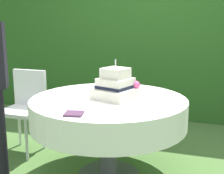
# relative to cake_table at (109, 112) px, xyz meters

# --- Properties ---
(foliage_hedge) EXTENTS (6.54, 0.57, 2.49)m
(foliage_hedge) POSITION_rel_cake_table_xyz_m (0.00, 2.12, 0.63)
(foliage_hedge) COLOR #28561E
(foliage_hedge) RESTS_ON ground_plane
(cake_table) EXTENTS (1.38, 1.38, 0.74)m
(cake_table) POSITION_rel_cake_table_xyz_m (0.00, 0.00, 0.00)
(cake_table) COLOR #4C4C51
(cake_table) RESTS_ON ground_plane
(wedding_cake) EXTENTS (0.42, 0.42, 0.34)m
(wedding_cake) POSITION_rel_cake_table_xyz_m (0.06, 0.02, 0.23)
(wedding_cake) COLOR silver
(wedding_cake) RESTS_ON cake_table
(serving_plate_near) EXTENTS (0.14, 0.14, 0.01)m
(serving_plate_near) POSITION_rel_cake_table_xyz_m (-0.16, 0.45, 0.13)
(serving_plate_near) COLOR white
(serving_plate_near) RESTS_ON cake_table
(serving_plate_far) EXTENTS (0.13, 0.13, 0.01)m
(serving_plate_far) POSITION_rel_cake_table_xyz_m (-0.30, -0.24, 0.13)
(serving_plate_far) COLOR white
(serving_plate_far) RESTS_ON cake_table
(serving_plate_left) EXTENTS (0.15, 0.15, 0.01)m
(serving_plate_left) POSITION_rel_cake_table_xyz_m (0.50, -0.02, 0.13)
(serving_plate_left) COLOR white
(serving_plate_left) RESTS_ON cake_table
(serving_plate_right) EXTENTS (0.13, 0.13, 0.01)m
(serving_plate_right) POSITION_rel_cake_table_xyz_m (-0.36, -0.05, 0.13)
(serving_plate_right) COLOR white
(serving_plate_right) RESTS_ON cake_table
(napkin_stack) EXTENTS (0.16, 0.16, 0.01)m
(napkin_stack) POSITION_rel_cake_table_xyz_m (-0.08, -0.54, 0.13)
(napkin_stack) COLOR #4C2D47
(napkin_stack) RESTS_ON cake_table
(garden_chair) EXTENTS (0.41, 0.41, 0.89)m
(garden_chair) POSITION_rel_cake_table_xyz_m (-1.06, 0.29, -0.08)
(garden_chair) COLOR white
(garden_chair) RESTS_ON ground_plane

